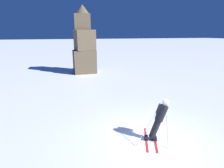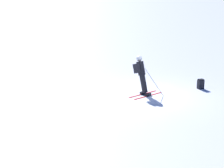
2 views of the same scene
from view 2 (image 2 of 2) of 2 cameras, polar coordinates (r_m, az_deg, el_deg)
ground_plane at (r=17.80m, az=5.05°, el=-1.69°), size 300.00×300.00×0.00m
skier at (r=17.70m, az=4.48°, el=1.71°), size 1.47×1.81×1.87m
spare_backpack at (r=19.19m, az=13.36°, el=-0.01°), size 0.36×0.37×0.50m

